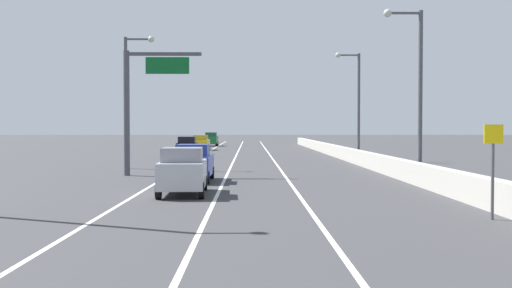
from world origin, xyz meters
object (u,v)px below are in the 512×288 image
lamp_post_left_mid (130,92)px  lamp_post_right_second (415,82)px  lamp_post_right_third (356,98)px  car_yellow_1 (201,143)px  overhead_sign_gantry (139,97)px  car_silver_3 (183,171)px  car_green_4 (211,139)px  car_black_0 (187,147)px  speed_advisory_sign (493,164)px  car_blue_2 (194,163)px

lamp_post_left_mid → lamp_post_right_second: bearing=-29.3°
lamp_post_right_third → car_yellow_1: size_ratio=1.95×
overhead_sign_gantry → lamp_post_left_mid: (-1.78, 6.17, 0.66)m
lamp_post_right_second → car_silver_3: (-11.87, -6.60, -4.37)m
lamp_post_left_mid → car_green_4: 50.73m
car_black_0 → car_yellow_1: size_ratio=0.85×
car_black_0 → car_silver_3: (3.21, -32.58, 0.02)m
speed_advisory_sign → car_silver_3: bearing=145.8°
overhead_sign_gantry → car_yellow_1: bearing=89.3°
overhead_sign_gantry → lamp_post_left_mid: lamp_post_left_mid is taller
lamp_post_left_mid → car_blue_2: size_ratio=2.11×
lamp_post_right_third → car_yellow_1: (-15.25, 24.60, -4.42)m
lamp_post_right_second → lamp_post_left_mid: 19.98m
overhead_sign_gantry → speed_advisory_sign: bearing=-50.6°
lamp_post_right_second → lamp_post_left_mid: (-17.41, 9.79, 0.00)m
car_yellow_1 → car_silver_3: car_silver_3 is taller
lamp_post_right_third → car_blue_2: lamp_post_right_third is taller
lamp_post_right_third → car_black_0: 17.29m
overhead_sign_gantry → lamp_post_right_third: (15.73, 15.32, 0.66)m
overhead_sign_gantry → car_black_0: (0.56, 22.36, -3.73)m
car_black_0 → car_blue_2: size_ratio=0.93×
overhead_sign_gantry → car_black_0: bearing=88.6°
overhead_sign_gantry → lamp_post_right_second: (15.63, -3.62, 0.66)m
lamp_post_right_third → lamp_post_left_mid: size_ratio=1.00×
car_yellow_1 → car_blue_2: (3.16, -43.85, 0.04)m
overhead_sign_gantry → lamp_post_left_mid: bearing=106.1°
car_silver_3 → car_green_4: bearing=92.6°
overhead_sign_gantry → car_silver_3: overhead_sign_gantry is taller
lamp_post_right_third → car_black_0: bearing=155.1°
overhead_sign_gantry → lamp_post_right_third: size_ratio=0.81×
car_black_0 → car_silver_3: bearing=-84.4°
car_silver_3 → overhead_sign_gantry: bearing=110.2°
lamp_post_right_second → car_green_4: size_ratio=2.03×
lamp_post_right_second → car_blue_2: bearing=-178.5°
car_blue_2 → car_silver_3: size_ratio=0.99×
lamp_post_left_mid → car_yellow_1: lamp_post_left_mid is taller
car_black_0 → car_blue_2: 26.47m
lamp_post_right_third → car_green_4: 44.19m
speed_advisory_sign → car_black_0: 42.05m
lamp_post_left_mid → car_silver_3: (5.55, -16.39, -4.37)m
car_black_0 → overhead_sign_gantry: bearing=-91.4°
speed_advisory_sign → car_silver_3: size_ratio=0.68×
car_silver_3 → car_green_4: size_ratio=0.97×
speed_advisory_sign → car_yellow_1: size_ratio=0.63×
overhead_sign_gantry → speed_advisory_sign: (14.30, -17.38, -2.96)m
car_green_4 → lamp_post_right_second: bearing=-76.1°
speed_advisory_sign → car_yellow_1: 58.95m
car_black_0 → car_green_4: size_ratio=0.89×
car_green_4 → car_blue_2: bearing=-87.2°
car_blue_2 → car_silver_3: bearing=-88.9°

